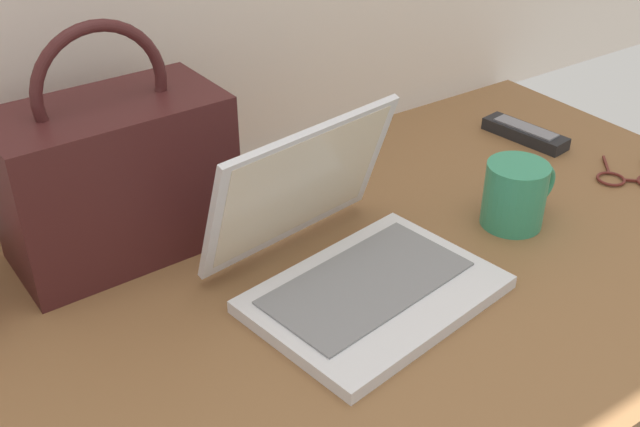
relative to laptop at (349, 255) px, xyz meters
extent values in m
cube|color=brown|center=(-0.09, 0.01, -0.06)|extent=(1.60, 0.76, 0.03)
cube|color=silver|center=(0.01, -0.05, -0.04)|extent=(0.34, 0.26, 0.02)
cube|color=slate|center=(0.01, -0.03, -0.03)|extent=(0.29, 0.18, 0.00)
cube|color=silver|center=(-0.01, 0.09, 0.07)|extent=(0.31, 0.12, 0.19)
cube|color=beige|center=(-0.01, 0.09, 0.07)|extent=(0.28, 0.10, 0.17)
cylinder|color=#338C66|center=(0.29, -0.02, 0.00)|extent=(0.09, 0.09, 0.10)
torus|color=#338C66|center=(0.34, -0.02, 0.00)|extent=(0.07, 0.01, 0.07)
cube|color=black|center=(0.52, 0.17, -0.03)|extent=(0.07, 0.16, 0.02)
cube|color=slate|center=(0.52, 0.17, -0.02)|extent=(0.05, 0.12, 0.00)
torus|color=#591E19|center=(0.52, -0.02, -0.04)|extent=(0.07, 0.07, 0.01)
cube|color=#591E19|center=(0.55, -0.04, -0.04)|extent=(0.02, 0.02, 0.00)
cube|color=#591E19|center=(0.56, 0.02, -0.04)|extent=(0.04, 0.05, 0.00)
cube|color=#3F1919|center=(-0.21, 0.25, 0.06)|extent=(0.30, 0.17, 0.22)
torus|color=#3F1919|center=(-0.21, 0.25, 0.19)|extent=(0.18, 0.02, 0.18)
camera|label=1|loc=(-0.49, -0.65, 0.57)|focal=42.60mm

